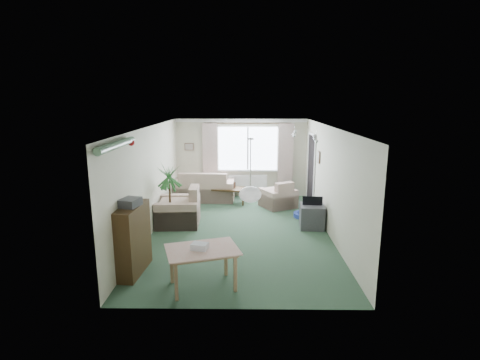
{
  "coord_description": "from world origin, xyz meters",
  "views": [
    {
      "loc": [
        0.11,
        -8.17,
        3.0
      ],
      "look_at": [
        0.0,
        0.3,
        1.15
      ],
      "focal_mm": 28.0,
      "sensor_mm": 36.0,
      "label": 1
    }
  ],
  "objects_px": {
    "armchair_corner": "(278,194)",
    "armchair_left": "(178,206)",
    "sofa": "(204,185)",
    "bookshelf": "(132,239)",
    "pet_bed": "(304,215)",
    "coffee_table": "(230,195)",
    "tv_cube": "(312,216)",
    "dining_table": "(203,269)",
    "houseplant": "(170,196)"
  },
  "relations": [
    {
      "from": "armchair_left",
      "to": "dining_table",
      "type": "relative_size",
      "value": 1.02
    },
    {
      "from": "houseplant",
      "to": "armchair_corner",
      "type": "bearing_deg",
      "value": 32.6
    },
    {
      "from": "houseplant",
      "to": "armchair_left",
      "type": "bearing_deg",
      "value": 52.42
    },
    {
      "from": "sofa",
      "to": "armchair_corner",
      "type": "relative_size",
      "value": 2.08
    },
    {
      "from": "armchair_left",
      "to": "tv_cube",
      "type": "bearing_deg",
      "value": 84.09
    },
    {
      "from": "armchair_left",
      "to": "houseplant",
      "type": "xyz_separation_m",
      "value": [
        -0.15,
        -0.19,
        0.29
      ]
    },
    {
      "from": "armchair_corner",
      "to": "armchair_left",
      "type": "bearing_deg",
      "value": 2.22
    },
    {
      "from": "armchair_left",
      "to": "pet_bed",
      "type": "xyz_separation_m",
      "value": [
        3.15,
        0.6,
        -0.41
      ]
    },
    {
      "from": "armchair_corner",
      "to": "pet_bed",
      "type": "distance_m",
      "value": 1.15
    },
    {
      "from": "armchair_corner",
      "to": "tv_cube",
      "type": "distance_m",
      "value": 1.84
    },
    {
      "from": "tv_cube",
      "to": "bookshelf",
      "type": "bearing_deg",
      "value": -141.8
    },
    {
      "from": "sofa",
      "to": "houseplant",
      "type": "distance_m",
      "value": 2.53
    },
    {
      "from": "armchair_left",
      "to": "pet_bed",
      "type": "bearing_deg",
      "value": 98.3
    },
    {
      "from": "bookshelf",
      "to": "tv_cube",
      "type": "bearing_deg",
      "value": 38.38
    },
    {
      "from": "coffee_table",
      "to": "houseplant",
      "type": "distance_m",
      "value": 2.57
    },
    {
      "from": "coffee_table",
      "to": "bookshelf",
      "type": "xyz_separation_m",
      "value": [
        -1.51,
        -4.51,
        0.38
      ]
    },
    {
      "from": "coffee_table",
      "to": "tv_cube",
      "type": "height_order",
      "value": "tv_cube"
    },
    {
      "from": "houseplant",
      "to": "coffee_table",
      "type": "bearing_deg",
      "value": 58.25
    },
    {
      "from": "dining_table",
      "to": "pet_bed",
      "type": "xyz_separation_m",
      "value": [
        2.21,
        3.7,
        -0.27
      ]
    },
    {
      "from": "sofa",
      "to": "armchair_corner",
      "type": "height_order",
      "value": "sofa"
    },
    {
      "from": "dining_table",
      "to": "tv_cube",
      "type": "xyz_separation_m",
      "value": [
        2.26,
        2.91,
        -0.04
      ]
    },
    {
      "from": "armchair_corner",
      "to": "dining_table",
      "type": "xyz_separation_m",
      "value": [
        -1.61,
        -4.63,
        -0.06
      ]
    },
    {
      "from": "bookshelf",
      "to": "tv_cube",
      "type": "distance_m",
      "value": 4.28
    },
    {
      "from": "armchair_corner",
      "to": "pet_bed",
      "type": "height_order",
      "value": "armchair_corner"
    },
    {
      "from": "houseplant",
      "to": "dining_table",
      "type": "xyz_separation_m",
      "value": [
        1.09,
        -2.9,
        -0.44
      ]
    },
    {
      "from": "sofa",
      "to": "bookshelf",
      "type": "height_order",
      "value": "bookshelf"
    },
    {
      "from": "armchair_left",
      "to": "tv_cube",
      "type": "relative_size",
      "value": 1.72
    },
    {
      "from": "sofa",
      "to": "pet_bed",
      "type": "bearing_deg",
      "value": 150.69
    },
    {
      "from": "coffee_table",
      "to": "houseplant",
      "type": "height_order",
      "value": "houseplant"
    },
    {
      "from": "armchair_corner",
      "to": "sofa",
      "type": "bearing_deg",
      "value": -47.37
    },
    {
      "from": "armchair_left",
      "to": "bookshelf",
      "type": "distance_m",
      "value": 2.59
    },
    {
      "from": "armchair_left",
      "to": "pet_bed",
      "type": "height_order",
      "value": "armchair_left"
    },
    {
      "from": "sofa",
      "to": "armchair_corner",
      "type": "distance_m",
      "value": 2.27
    },
    {
      "from": "tv_cube",
      "to": "armchair_left",
      "type": "bearing_deg",
      "value": -179.07
    },
    {
      "from": "coffee_table",
      "to": "tv_cube",
      "type": "xyz_separation_m",
      "value": [
        2.03,
        -2.13,
        0.05
      ]
    },
    {
      "from": "dining_table",
      "to": "bookshelf",
      "type": "bearing_deg",
      "value": 157.44
    },
    {
      "from": "sofa",
      "to": "pet_bed",
      "type": "distance_m",
      "value": 3.23
    },
    {
      "from": "armchair_left",
      "to": "houseplant",
      "type": "height_order",
      "value": "houseplant"
    },
    {
      "from": "houseplant",
      "to": "dining_table",
      "type": "distance_m",
      "value": 3.13
    },
    {
      "from": "sofa",
      "to": "pet_bed",
      "type": "xyz_separation_m",
      "value": [
        2.75,
        -1.65,
        -0.39
      ]
    },
    {
      "from": "armchair_left",
      "to": "pet_bed",
      "type": "relative_size",
      "value": 1.91
    },
    {
      "from": "sofa",
      "to": "tv_cube",
      "type": "xyz_separation_m",
      "value": [
        2.8,
        -2.44,
        -0.17
      ]
    },
    {
      "from": "bookshelf",
      "to": "houseplant",
      "type": "distance_m",
      "value": 2.38
    },
    {
      "from": "sofa",
      "to": "dining_table",
      "type": "relative_size",
      "value": 1.72
    },
    {
      "from": "coffee_table",
      "to": "houseplant",
      "type": "xyz_separation_m",
      "value": [
        -1.32,
        -2.14,
        0.54
      ]
    },
    {
      "from": "coffee_table",
      "to": "tv_cube",
      "type": "relative_size",
      "value": 1.62
    },
    {
      "from": "armchair_left",
      "to": "bookshelf",
      "type": "height_order",
      "value": "bookshelf"
    },
    {
      "from": "armchair_corner",
      "to": "coffee_table",
      "type": "distance_m",
      "value": 1.44
    },
    {
      "from": "armchair_corner",
      "to": "dining_table",
      "type": "height_order",
      "value": "armchair_corner"
    },
    {
      "from": "armchair_corner",
      "to": "armchair_left",
      "type": "distance_m",
      "value": 2.97
    }
  ]
}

